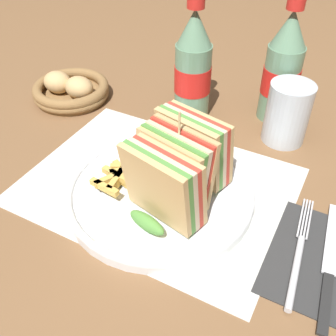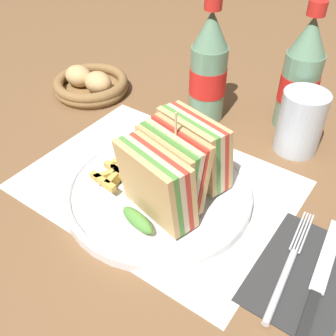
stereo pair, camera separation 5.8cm
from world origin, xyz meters
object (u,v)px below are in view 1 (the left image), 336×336
(club_sandwich, at_px, (177,168))
(glass_near, at_px, (287,113))
(coke_bottle_near, at_px, (193,68))
(bread_basket, at_px, (71,90))
(knife, at_px, (330,263))
(coke_bottle_far, at_px, (283,70))
(fork, at_px, (298,259))
(plate_main, at_px, (162,191))

(club_sandwich, xyz_separation_m, glass_near, (0.09, 0.24, -0.02))
(coke_bottle_near, bearing_deg, bread_basket, -165.80)
(coke_bottle_near, bearing_deg, club_sandwich, -69.54)
(knife, distance_m, coke_bottle_far, 0.36)
(knife, height_order, glass_near, glass_near)
(club_sandwich, height_order, glass_near, club_sandwich)
(club_sandwich, xyz_separation_m, fork, (0.18, -0.02, -0.06))
(club_sandwich, bearing_deg, glass_near, 68.61)
(club_sandwich, distance_m, coke_bottle_near, 0.25)
(knife, bearing_deg, glass_near, 112.10)
(plate_main, bearing_deg, club_sandwich, -11.48)
(plate_main, distance_m, glass_near, 0.26)
(knife, bearing_deg, plate_main, 171.47)
(plate_main, height_order, coke_bottle_far, coke_bottle_far)
(fork, xyz_separation_m, bread_basket, (-0.51, 0.19, 0.01))
(knife, xyz_separation_m, coke_bottle_near, (-0.31, 0.24, 0.09))
(bread_basket, bearing_deg, coke_bottle_far, 18.72)
(coke_bottle_near, bearing_deg, coke_bottle_far, 25.82)
(fork, distance_m, coke_bottle_near, 0.38)
(coke_bottle_far, xyz_separation_m, glass_near, (0.04, -0.07, -0.04))
(knife, relative_size, coke_bottle_near, 0.93)
(fork, bearing_deg, club_sandwich, 167.36)
(club_sandwich, xyz_separation_m, coke_bottle_far, (0.06, 0.30, 0.03))
(knife, relative_size, glass_near, 1.95)
(plate_main, distance_m, coke_bottle_near, 0.25)
(knife, xyz_separation_m, glass_near, (-0.13, 0.24, 0.05))
(coke_bottle_far, height_order, glass_near, coke_bottle_far)
(coke_bottle_far, relative_size, glass_near, 2.10)
(fork, height_order, knife, fork)
(coke_bottle_near, relative_size, glass_near, 2.10)
(coke_bottle_near, bearing_deg, fork, -43.43)
(club_sandwich, distance_m, knife, 0.23)
(club_sandwich, bearing_deg, bread_basket, 152.58)
(fork, bearing_deg, bread_basket, 153.62)
(club_sandwich, height_order, coke_bottle_near, coke_bottle_near)
(plate_main, relative_size, bread_basket, 1.82)
(plate_main, height_order, glass_near, glass_near)
(fork, bearing_deg, glass_near, 103.58)
(club_sandwich, xyz_separation_m, knife, (0.22, -0.01, -0.06))
(plate_main, bearing_deg, bread_basket, 151.27)
(knife, distance_m, bread_basket, 0.58)
(plate_main, bearing_deg, coke_bottle_far, 73.95)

